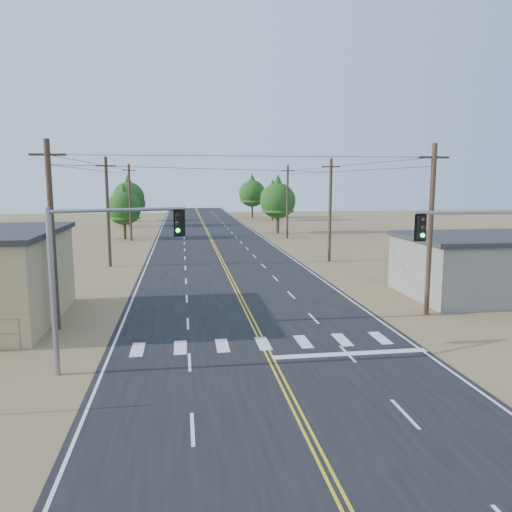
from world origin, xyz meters
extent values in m
plane|color=olive|center=(0.00, 0.00, 0.00)|extent=(220.00, 220.00, 0.00)
cube|color=black|center=(0.00, 30.00, 0.01)|extent=(15.00, 200.00, 0.02)
cylinder|color=gray|center=(-11.50, 9.00, 0.75)|extent=(0.06, 0.06, 1.50)
cylinder|color=#4C3826|center=(-10.50, 12.00, 5.00)|extent=(0.30, 0.30, 10.00)
cube|color=#4C3826|center=(-10.50, 12.00, 9.20)|extent=(1.80, 0.12, 0.12)
cylinder|color=#4C3826|center=(-10.50, 32.00, 5.00)|extent=(0.30, 0.30, 10.00)
cube|color=#4C3826|center=(-10.50, 32.00, 9.20)|extent=(1.80, 0.12, 0.12)
cylinder|color=#4C3826|center=(-10.50, 52.00, 5.00)|extent=(0.30, 0.30, 10.00)
cube|color=#4C3826|center=(-10.50, 52.00, 9.20)|extent=(1.80, 0.12, 0.12)
cylinder|color=#4C3826|center=(10.50, 12.00, 5.00)|extent=(0.30, 0.30, 10.00)
cube|color=#4C3826|center=(10.50, 12.00, 9.20)|extent=(1.80, 0.12, 0.12)
cylinder|color=#4C3826|center=(10.50, 32.00, 5.00)|extent=(0.30, 0.30, 10.00)
cube|color=#4C3826|center=(10.50, 32.00, 9.20)|extent=(1.80, 0.12, 0.12)
cylinder|color=#4C3826|center=(10.50, 52.00, 5.00)|extent=(0.30, 0.30, 10.00)
cube|color=#4C3826|center=(10.50, 52.00, 9.20)|extent=(1.80, 0.12, 0.12)
cylinder|color=gray|center=(-8.98, 5.41, 3.30)|extent=(0.23, 0.23, 6.59)
cylinder|color=gray|center=(-8.98, 5.41, 6.59)|extent=(0.17, 0.17, 0.56)
cylinder|color=gray|center=(-6.32, 6.23, 6.69)|extent=(5.37, 1.80, 0.15)
cube|color=black|center=(-3.93, 6.98, 6.07)|extent=(0.40, 0.37, 1.04)
sphere|color=black|center=(-3.98, 6.81, 6.40)|extent=(0.19, 0.19, 0.19)
sphere|color=black|center=(-3.98, 6.81, 6.07)|extent=(0.19, 0.19, 0.19)
sphere|color=#0CE533|center=(-3.98, 6.81, 5.74)|extent=(0.19, 0.19, 0.19)
cylinder|color=gray|center=(8.41, 4.23, 6.57)|extent=(5.20, 0.62, 0.15)
cube|color=black|center=(6.09, 4.44, 5.96)|extent=(0.35, 0.31, 1.02)
sphere|color=black|center=(6.11, 4.28, 6.29)|extent=(0.18, 0.18, 0.18)
sphere|color=black|center=(6.11, 4.28, 5.96)|extent=(0.18, 0.18, 0.18)
sphere|color=#0CE533|center=(6.11, 4.28, 5.64)|extent=(0.18, 0.18, 0.18)
cylinder|color=#3F2D1E|center=(-11.56, 54.28, 1.37)|extent=(0.41, 0.41, 2.73)
cone|color=#154614|center=(-11.56, 54.28, 5.16)|extent=(4.25, 4.25, 4.86)
sphere|color=#154614|center=(-11.56, 54.28, 4.17)|extent=(4.55, 4.55, 4.55)
cylinder|color=#3F2D1E|center=(-12.86, 73.19, 1.62)|extent=(0.40, 0.40, 3.24)
cone|color=#154614|center=(-12.86, 73.19, 6.11)|extent=(5.04, 5.04, 5.75)
sphere|color=#154614|center=(-12.86, 73.19, 4.95)|extent=(5.39, 5.39, 5.39)
cylinder|color=#3F2D1E|center=(-12.74, 85.01, 1.13)|extent=(0.40, 0.40, 2.27)
cone|color=#154614|center=(-12.74, 85.01, 4.28)|extent=(3.53, 3.53, 4.03)
sphere|color=#154614|center=(-12.74, 85.01, 3.47)|extent=(3.78, 3.78, 3.78)
cylinder|color=#3F2D1E|center=(10.39, 58.44, 1.60)|extent=(0.49, 0.49, 3.19)
cone|color=#154614|center=(10.39, 58.44, 6.03)|extent=(4.96, 4.96, 5.67)
sphere|color=#154614|center=(10.39, 58.44, 4.87)|extent=(5.32, 5.32, 5.32)
cylinder|color=#3F2D1E|center=(14.00, 82.51, 1.48)|extent=(0.39, 0.39, 2.95)
cone|color=#154614|center=(14.00, 82.51, 5.57)|extent=(4.59, 4.59, 5.24)
sphere|color=#154614|center=(14.00, 82.51, 4.51)|extent=(4.92, 4.92, 4.92)
cylinder|color=#3F2D1E|center=(10.91, 89.74, 1.69)|extent=(0.41, 0.41, 3.37)
cone|color=#154614|center=(10.91, 89.74, 6.37)|extent=(5.25, 5.25, 6.00)
sphere|color=#154614|center=(10.91, 89.74, 5.15)|extent=(5.62, 5.62, 5.62)
camera|label=1|loc=(-3.77, -15.09, 7.91)|focal=35.00mm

